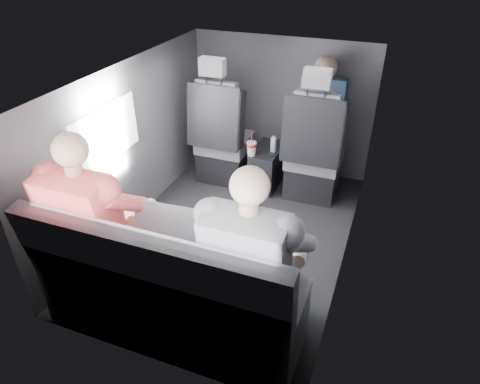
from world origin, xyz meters
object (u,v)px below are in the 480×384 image
at_px(water_bottle, 273,145).
at_px(laptop_silver, 176,228).
at_px(laptop_white, 115,213).
at_px(passenger_rear_left, 100,222).
at_px(soda_cup, 251,148).
at_px(center_console, 267,167).
at_px(laptop_black, 257,245).
at_px(passenger_front_right, 321,111).
at_px(passenger_rear_right, 255,261).
at_px(front_seat_left, 223,143).
at_px(rear_bench, 170,295).
at_px(front_seat_right, 313,158).

relative_size(water_bottle, laptop_silver, 0.37).
height_order(laptop_white, passenger_rear_left, passenger_rear_left).
bearing_deg(soda_cup, water_bottle, 40.67).
distance_m(center_console, laptop_black, 1.80).
xyz_separation_m(laptop_silver, passenger_front_right, (0.48, 1.93, 0.11)).
height_order(laptop_white, passenger_rear_right, passenger_rear_right).
height_order(soda_cup, passenger_rear_left, passenger_rear_left).
relative_size(front_seat_left, rear_bench, 0.79).
bearing_deg(front_seat_left, laptop_white, -91.70).
bearing_deg(water_bottle, passenger_front_right, 35.37).
distance_m(laptop_black, passenger_rear_left, 0.98).
height_order(rear_bench, passenger_rear_right, passenger_rear_right).
xyz_separation_m(laptop_white, laptop_silver, (0.45, -0.01, 0.01)).
bearing_deg(laptop_black, soda_cup, 110.47).
xyz_separation_m(front_seat_left, water_bottle, (0.52, -0.00, 0.07)).
xyz_separation_m(laptop_black, passenger_front_right, (-0.03, 1.91, 0.12)).
height_order(soda_cup, laptop_black, laptop_black).
xyz_separation_m(soda_cup, passenger_front_right, (0.53, 0.40, 0.28)).
xyz_separation_m(front_seat_right, laptop_white, (-0.95, -1.67, 0.23)).
distance_m(center_console, soda_cup, 0.34).
height_order(laptop_black, passenger_front_right, passenger_front_right).
bearing_deg(center_console, laptop_white, -106.31).
bearing_deg(passenger_rear_right, laptop_silver, 166.28).
distance_m(water_bottle, passenger_rear_right, 1.87).
distance_m(water_bottle, laptop_white, 1.76).
bearing_deg(front_seat_right, center_console, 174.93).
bearing_deg(passenger_rear_right, soda_cup, 109.96).
relative_size(soda_cup, passenger_front_right, 0.35).
distance_m(rear_bench, laptop_black, 0.62).
distance_m(soda_cup, water_bottle, 0.22).
relative_size(laptop_black, passenger_front_right, 0.57).
distance_m(front_seat_left, rear_bench, 1.96).
relative_size(front_seat_right, laptop_black, 2.69).
relative_size(soda_cup, water_bottle, 1.84).
relative_size(center_console, soda_cup, 1.67).
relative_size(rear_bench, laptop_white, 4.67).
height_order(soda_cup, water_bottle, soda_cup).
distance_m(laptop_white, laptop_silver, 0.45).
bearing_deg(front_seat_right, laptop_silver, -106.67).
bearing_deg(passenger_front_right, front_seat_left, -163.72).
height_order(soda_cup, laptop_white, laptop_white).
distance_m(front_seat_left, soda_cup, 0.39).
height_order(front_seat_left, passenger_front_right, front_seat_left).
xyz_separation_m(water_bottle, passenger_rear_left, (-0.57, -1.81, 0.18)).
height_order(center_console, water_bottle, water_bottle).
height_order(laptop_silver, passenger_front_right, passenger_front_right).
relative_size(front_seat_right, center_console, 2.64).
distance_m(front_seat_right, passenger_front_right, 0.44).
distance_m(center_console, laptop_white, 1.83).
xyz_separation_m(front_seat_left, soda_cup, (0.35, -0.15, 0.07)).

